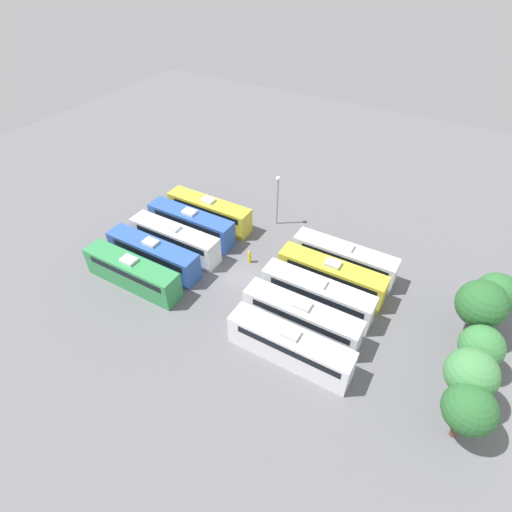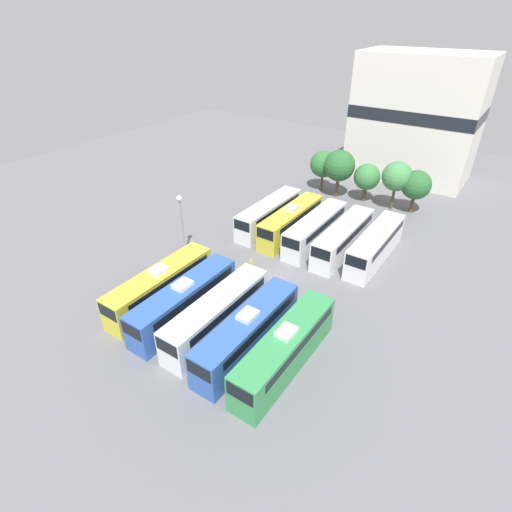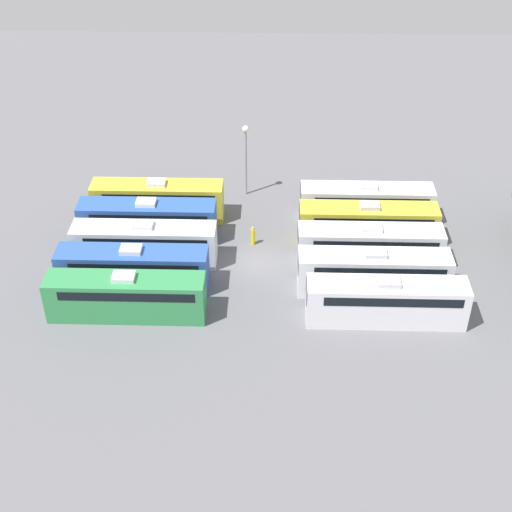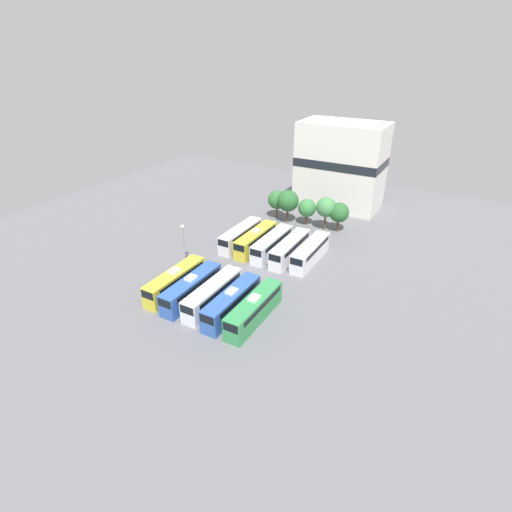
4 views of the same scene
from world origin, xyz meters
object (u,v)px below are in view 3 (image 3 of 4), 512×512
object	(u,v)px
bus_3	(133,267)
light_pole	(246,148)
bus_0	(158,199)
bus_8	(374,271)
worker_person	(253,236)
bus_2	(145,243)
bus_4	(126,295)
bus_7	(370,245)
bus_9	(387,300)
bus_1	(148,219)
bus_5	(367,203)
bus_6	(368,223)

from	to	relation	value
bus_3	light_pole	world-z (taller)	light_pole
bus_0	bus_8	xyz separation A→B (m)	(10.07, 17.79, 0.00)
bus_8	worker_person	bearing A→B (deg)	-122.67
bus_2	bus_8	distance (m)	18.20
bus_4	bus_7	world-z (taller)	same
bus_2	bus_4	size ratio (longest dim) A/B	1.00
bus_7	bus_9	bearing A→B (deg)	3.83
bus_1	light_pole	bearing A→B (deg)	133.58
bus_3	bus_5	bearing A→B (deg)	118.30
bus_0	bus_1	world-z (taller)	same
bus_5	bus_7	bearing A→B (deg)	-3.12
bus_4	bus_2	bearing A→B (deg)	177.47
bus_2	bus_5	bearing A→B (deg)	110.08
bus_5	bus_6	xyz separation A→B (m)	(3.25, -0.18, 0.00)
worker_person	bus_8	bearing A→B (deg)	57.33
bus_0	bus_2	size ratio (longest dim) A/B	1.00
bus_1	bus_5	size ratio (longest dim) A/B	1.00
bus_0	bus_5	size ratio (longest dim) A/B	1.00
bus_3	light_pole	xyz separation A→B (m)	(-14.35, 8.00, 2.96)
bus_5	bus_4	bearing A→B (deg)	-54.16
bus_0	light_pole	size ratio (longest dim) A/B	1.66
bus_0	bus_4	distance (m)	13.50
bus_1	bus_2	distance (m)	3.46
bus_2	worker_person	world-z (taller)	bus_2
bus_5	worker_person	size ratio (longest dim) A/B	6.69
bus_3	bus_7	xyz separation A→B (m)	(-3.51, 18.32, 0.00)
bus_5	worker_person	distance (m)	10.62
bus_0	bus_7	world-z (taller)	same
bus_9	bus_0	bearing A→B (deg)	-126.52
bus_1	bus_9	bearing A→B (deg)	61.23
bus_8	bus_0	bearing A→B (deg)	-119.51
bus_6	worker_person	distance (m)	9.69
bus_5	bus_9	xyz separation A→B (m)	(13.52, 0.11, 0.00)
bus_0	bus_5	distance (m)	18.21
bus_2	bus_3	xyz separation A→B (m)	(3.36, -0.36, 0.00)
bus_2	bus_5	size ratio (longest dim) A/B	1.00
bus_3	bus_8	xyz separation A→B (m)	(-0.04, 18.26, 0.00)
bus_8	light_pole	distance (m)	17.85
bus_6	bus_8	size ratio (longest dim) A/B	1.00
bus_0	bus_2	xyz separation A→B (m)	(6.75, -0.10, 0.00)
bus_3	bus_9	distance (m)	19.11
bus_5	bus_6	world-z (taller)	same
bus_5	bus_3	bearing A→B (deg)	-61.70
bus_4	bus_9	world-z (taller)	same
bus_3	light_pole	bearing A→B (deg)	150.87
bus_9	light_pole	size ratio (longest dim) A/B	1.66
bus_1	bus_7	xyz separation A→B (m)	(3.30, 18.24, 0.00)
bus_0	bus_4	size ratio (longest dim) A/B	1.00
bus_1	bus_6	world-z (taller)	same
bus_1	bus_9	world-z (taller)	same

